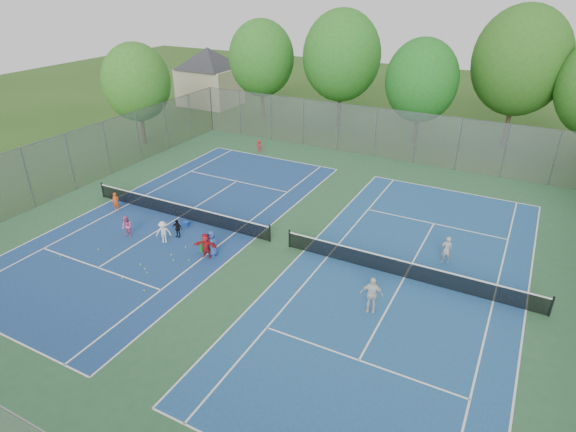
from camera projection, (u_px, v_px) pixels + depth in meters
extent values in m
plane|color=#284B17|center=(280.00, 244.00, 26.53)|extent=(120.00, 120.00, 0.00)
cube|color=#295733|center=(280.00, 244.00, 26.53)|extent=(32.00, 32.00, 0.01)
cube|color=navy|center=(179.00, 217.00, 29.43)|extent=(10.97, 23.77, 0.01)
cube|color=navy|center=(404.00, 277.00, 23.62)|extent=(10.97, 23.77, 0.01)
cube|color=black|center=(179.00, 211.00, 29.23)|extent=(12.87, 0.10, 0.91)
cube|color=black|center=(405.00, 270.00, 23.42)|extent=(12.87, 0.10, 0.91)
cube|color=gray|center=(376.00, 133.00, 38.25)|extent=(32.00, 0.10, 4.00)
cube|color=gray|center=(71.00, 162.00, 32.28)|extent=(0.10, 32.00, 4.00)
cube|color=#B7A88C|center=(210.00, 87.00, 53.70)|extent=(6.00, 5.00, 4.00)
pyramid|color=#2D2D33|center=(207.00, 47.00, 51.80)|extent=(11.03, 11.03, 2.20)
cylinder|color=#443326|center=(262.00, 101.00, 48.92)|extent=(0.36, 0.36, 3.50)
ellipsoid|color=#29691E|center=(261.00, 58.00, 47.04)|extent=(6.40, 6.40, 7.36)
cylinder|color=#443326|center=(339.00, 106.00, 46.30)|extent=(0.36, 0.36, 3.85)
ellipsoid|color=#27681E|center=(342.00, 56.00, 44.21)|extent=(7.20, 7.20, 8.28)
cylinder|color=#443326|center=(416.00, 126.00, 41.56)|extent=(0.36, 0.36, 3.15)
ellipsoid|color=#1C631C|center=(422.00, 80.00, 39.83)|extent=(6.00, 6.00, 6.90)
cylinder|color=#443326|center=(508.00, 122.00, 40.78)|extent=(0.36, 0.36, 4.20)
ellipsoid|color=#295A1A|center=(521.00, 61.00, 38.54)|extent=(7.60, 7.60, 8.74)
cylinder|color=#443326|center=(142.00, 125.00, 41.60)|extent=(0.36, 0.36, 3.15)
ellipsoid|color=#2F6A1E|center=(136.00, 82.00, 39.94)|extent=(5.60, 5.60, 6.44)
cube|color=blue|center=(186.00, 224.00, 28.39)|extent=(0.37, 0.37, 0.28)
cube|color=#278F2E|center=(203.00, 247.00, 25.68)|extent=(0.42, 0.42, 0.62)
imported|color=#D44D14|center=(116.00, 202.00, 30.03)|extent=(0.51, 0.44, 1.20)
imported|color=#E2588F|center=(127.00, 227.00, 27.01)|extent=(0.67, 0.55, 1.27)
imported|color=silver|center=(163.00, 232.00, 26.44)|extent=(0.95, 0.86, 1.28)
imported|color=black|center=(177.00, 228.00, 27.03)|extent=(0.66, 0.32, 1.09)
imported|color=#294897|center=(212.00, 243.00, 25.19)|extent=(0.74, 0.51, 1.43)
imported|color=red|center=(206.00, 246.00, 25.01)|extent=(1.36, 0.73, 1.40)
imported|color=#B21923|center=(259.00, 146.00, 39.98)|extent=(0.71, 0.48, 1.01)
imported|color=#939396|center=(447.00, 250.00, 24.53)|extent=(0.64, 0.52, 1.52)
imported|color=silver|center=(372.00, 294.00, 20.95)|extent=(1.08, 0.67, 1.72)
sphere|color=#AAC22D|center=(60.00, 256.00, 25.34)|extent=(0.07, 0.07, 0.07)
sphere|color=#BFCD2F|center=(189.00, 261.00, 24.95)|extent=(0.07, 0.07, 0.07)
sphere|color=#F0F438|center=(145.00, 269.00, 24.24)|extent=(0.07, 0.07, 0.07)
sphere|color=#A3C62E|center=(148.00, 273.00, 23.93)|extent=(0.07, 0.07, 0.07)
sphere|color=#D7EC37|center=(186.00, 247.00, 26.18)|extent=(0.07, 0.07, 0.07)
sphere|color=yellow|center=(123.00, 228.00, 28.13)|extent=(0.07, 0.07, 0.07)
sphere|color=yellow|center=(98.00, 250.00, 25.93)|extent=(0.07, 0.07, 0.07)
sphere|color=yellow|center=(141.00, 264.00, 24.63)|extent=(0.07, 0.07, 0.07)
sphere|color=#CAF438|center=(173.00, 260.00, 24.97)|extent=(0.07, 0.07, 0.07)
sphere|color=#CCF539|center=(144.00, 291.00, 22.59)|extent=(0.07, 0.07, 0.07)
sphere|color=#ECF037|center=(122.00, 278.00, 23.52)|extent=(0.07, 0.07, 0.07)
sphere|color=yellow|center=(171.00, 255.00, 25.44)|extent=(0.07, 0.07, 0.07)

